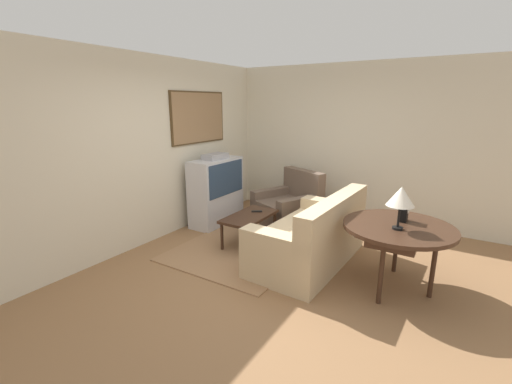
{
  "coord_description": "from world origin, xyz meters",
  "views": [
    {
      "loc": [
        -3.35,
        -1.81,
        2.03
      ],
      "look_at": [
        0.83,
        0.78,
        0.75
      ],
      "focal_mm": 24.0,
      "sensor_mm": 36.0,
      "label": 1
    }
  ],
  "objects_px": {
    "tv": "(216,191)",
    "couch": "(312,238)",
    "coffee_table": "(249,218)",
    "armchair": "(289,206)",
    "console_table": "(399,231)",
    "mantel_clock": "(404,211)",
    "table_lamp": "(401,197)"
  },
  "relations": [
    {
      "from": "couch",
      "to": "coffee_table",
      "type": "height_order",
      "value": "couch"
    },
    {
      "from": "couch",
      "to": "coffee_table",
      "type": "xyz_separation_m",
      "value": [
        0.09,
        1.02,
        0.06
      ]
    },
    {
      "from": "console_table",
      "to": "tv",
      "type": "bearing_deg",
      "value": 77.76
    },
    {
      "from": "armchair",
      "to": "mantel_clock",
      "type": "bearing_deg",
      "value": -6.76
    },
    {
      "from": "couch",
      "to": "console_table",
      "type": "height_order",
      "value": "couch"
    },
    {
      "from": "coffee_table",
      "to": "table_lamp",
      "type": "distance_m",
      "value": 2.22
    },
    {
      "from": "coffee_table",
      "to": "console_table",
      "type": "bearing_deg",
      "value": -95.6
    },
    {
      "from": "console_table",
      "to": "mantel_clock",
      "type": "relative_size",
      "value": 5.41
    },
    {
      "from": "mantel_clock",
      "to": "table_lamp",
      "type": "bearing_deg",
      "value": 179.77
    },
    {
      "from": "tv",
      "to": "armchair",
      "type": "distance_m",
      "value": 1.29
    },
    {
      "from": "armchair",
      "to": "mantel_clock",
      "type": "distance_m",
      "value": 2.41
    },
    {
      "from": "couch",
      "to": "armchair",
      "type": "bearing_deg",
      "value": -140.55
    },
    {
      "from": "tv",
      "to": "coffee_table",
      "type": "distance_m",
      "value": 1.09
    },
    {
      "from": "tv",
      "to": "console_table",
      "type": "height_order",
      "value": "tv"
    },
    {
      "from": "couch",
      "to": "coffee_table",
      "type": "relative_size",
      "value": 1.98
    },
    {
      "from": "coffee_table",
      "to": "table_lamp",
      "type": "bearing_deg",
      "value": -99.18
    },
    {
      "from": "armchair",
      "to": "console_table",
      "type": "bearing_deg",
      "value": -10.42
    },
    {
      "from": "console_table",
      "to": "couch",
      "type": "bearing_deg",
      "value": 83.91
    },
    {
      "from": "tv",
      "to": "console_table",
      "type": "relative_size",
      "value": 1.03
    },
    {
      "from": "mantel_clock",
      "to": "coffee_table",
      "type": "bearing_deg",
      "value": 89.29
    },
    {
      "from": "coffee_table",
      "to": "console_table",
      "type": "relative_size",
      "value": 0.79
    },
    {
      "from": "tv",
      "to": "couch",
      "type": "bearing_deg",
      "value": -105.35
    },
    {
      "from": "table_lamp",
      "to": "mantel_clock",
      "type": "xyz_separation_m",
      "value": [
        0.31,
        -0.0,
        -0.24
      ]
    },
    {
      "from": "tv",
      "to": "mantel_clock",
      "type": "xyz_separation_m",
      "value": [
        -0.48,
        -3.05,
        0.28
      ]
    },
    {
      "from": "coffee_table",
      "to": "mantel_clock",
      "type": "relative_size",
      "value": 4.27
    },
    {
      "from": "table_lamp",
      "to": "couch",
      "type": "bearing_deg",
      "value": 76.92
    },
    {
      "from": "armchair",
      "to": "console_table",
      "type": "height_order",
      "value": "armchair"
    },
    {
      "from": "coffee_table",
      "to": "table_lamp",
      "type": "relative_size",
      "value": 2.02
    },
    {
      "from": "coffee_table",
      "to": "tv",
      "type": "bearing_deg",
      "value": 64.81
    },
    {
      "from": "couch",
      "to": "coffee_table",
      "type": "distance_m",
      "value": 1.03
    },
    {
      "from": "console_table",
      "to": "armchair",
      "type": "bearing_deg",
      "value": 55.59
    },
    {
      "from": "tv",
      "to": "table_lamp",
      "type": "relative_size",
      "value": 2.64
    }
  ]
}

